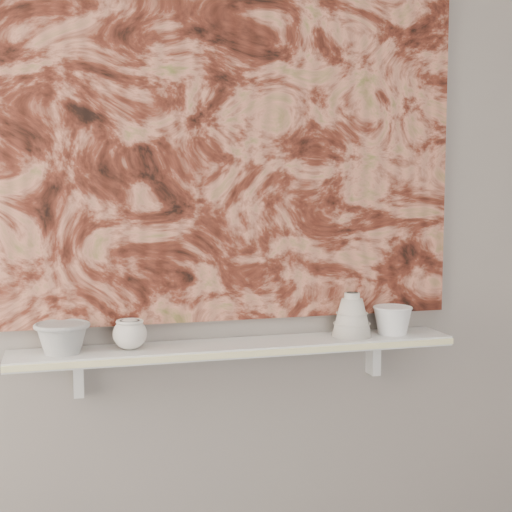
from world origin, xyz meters
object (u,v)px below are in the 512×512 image
object	(u,v)px
bowl_grey	(62,337)
bowl_white	(392,320)
shelf	(239,348)
bell_vessel	(352,314)
cup_cream	(130,334)
painting	(232,148)

from	to	relation	value
bowl_grey	bowl_white	size ratio (longest dim) A/B	1.25
shelf	bell_vessel	size ratio (longest dim) A/B	9.64
shelf	cup_cream	bearing A→B (deg)	180.00
painting	bowl_grey	bearing A→B (deg)	-171.43
cup_cream	painting	bearing A→B (deg)	13.40
bell_vessel	painting	bearing A→B (deg)	168.08
cup_cream	bell_vessel	xyz separation A→B (m)	(0.72, 0.00, 0.03)
shelf	bowl_grey	distance (m)	0.54
bell_vessel	bowl_white	distance (m)	0.15
shelf	bowl_grey	bearing A→B (deg)	180.00
bowl_grey	bell_vessel	distance (m)	0.92
painting	bowl_white	size ratio (longest dim) A/B	11.47
shelf	painting	xyz separation A→B (m)	(0.00, 0.08, 0.62)
shelf	bell_vessel	distance (m)	0.39
painting	bowl_grey	distance (m)	0.78
bowl_grey	bell_vessel	xyz separation A→B (m)	(0.92, 0.00, 0.03)
painting	cup_cream	bearing A→B (deg)	-166.60
bowl_grey	cup_cream	xyz separation A→B (m)	(0.20, 0.00, -0.00)
bell_vessel	bowl_white	size ratio (longest dim) A/B	1.11
shelf	bell_vessel	xyz separation A→B (m)	(0.38, 0.00, 0.09)
cup_cream	bowl_grey	bearing A→B (deg)	180.00
shelf	bowl_white	world-z (taller)	bowl_white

